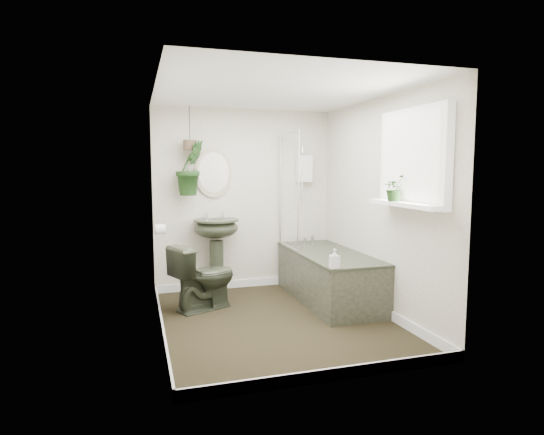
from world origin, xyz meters
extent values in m
cube|color=black|center=(0.00, 0.00, -0.01)|extent=(2.30, 2.80, 0.02)
cube|color=white|center=(0.00, 0.00, 2.31)|extent=(2.30, 2.80, 0.02)
cube|color=beige|center=(0.00, 1.41, 1.15)|extent=(2.30, 0.02, 2.30)
cube|color=beige|center=(0.00, -1.41, 1.15)|extent=(2.30, 0.02, 2.30)
cube|color=beige|center=(-1.16, 0.00, 1.15)|extent=(0.02, 2.80, 2.30)
cube|color=beige|center=(1.16, 0.00, 1.15)|extent=(0.02, 2.80, 2.30)
cube|color=white|center=(0.00, 0.00, 0.05)|extent=(2.30, 2.80, 0.10)
cube|color=white|center=(0.80, 1.34, 1.55)|extent=(0.20, 0.10, 0.35)
ellipsoid|color=#B8A88D|center=(-0.40, 1.37, 1.50)|extent=(0.46, 0.03, 0.62)
cylinder|color=black|center=(-0.80, 1.36, 1.40)|extent=(0.04, 0.04, 0.22)
cylinder|color=white|center=(-1.10, 0.70, 0.90)|extent=(0.11, 0.11, 0.11)
cube|color=white|center=(1.09, -0.70, 1.65)|extent=(0.08, 1.00, 0.90)
cube|color=white|center=(1.02, -0.70, 1.23)|extent=(0.18, 1.00, 0.04)
cube|color=white|center=(1.04, -0.70, 1.65)|extent=(0.01, 0.86, 0.76)
imported|color=#282E20|center=(-0.65, 0.61, 0.37)|extent=(0.82, 0.66, 0.73)
imported|color=black|center=(0.98, -0.57, 1.37)|extent=(0.28, 0.26, 0.24)
imported|color=black|center=(-0.70, 1.25, 1.56)|extent=(0.46, 0.43, 0.66)
imported|color=black|center=(0.51, -0.29, 0.67)|extent=(0.09, 0.09, 0.19)
cylinder|color=brown|center=(-0.70, 1.25, 1.83)|extent=(0.16, 0.16, 0.12)
camera|label=1|loc=(-1.34, -4.32, 1.56)|focal=30.00mm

